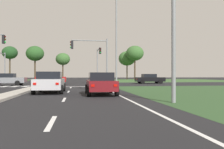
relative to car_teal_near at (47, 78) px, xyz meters
name	(u,v)px	position (x,y,z in m)	size (l,w,h in m)	color
ground_plane	(47,84)	(2.27, -17.40, -0.78)	(200.00, 200.00, 0.00)	black
grass_verge_far_right	(160,80)	(27.77, 7.10, -0.78)	(35.00, 35.00, 0.01)	#385B2D
median_island_near	(5,96)	(2.27, -36.40, -0.71)	(1.20, 22.00, 0.14)	#ADA89E
median_island_far	(60,80)	(2.27, 7.60, -0.71)	(1.20, 36.00, 0.14)	#ADA89E
lane_dash_near	(51,123)	(5.77, -44.29, -0.78)	(0.14, 2.00, 0.01)	silver
lane_dash_second	(64,100)	(5.77, -38.29, -0.78)	(0.14, 2.00, 0.01)	silver
lane_dash_third	(69,92)	(5.77, -32.29, -0.78)	(0.14, 2.00, 0.01)	silver
lane_dash_fourth	(71,88)	(5.77, -26.29, -0.78)	(0.14, 2.00, 0.01)	silver
edge_line_right	(117,94)	(9.12, -35.40, -0.78)	(0.14, 24.00, 0.01)	silver
stop_bar_near	(74,87)	(6.07, -24.40, -0.78)	(6.40, 0.50, 0.01)	silver
crosswalk_bar_third	(5,86)	(-1.83, -22.60, -0.78)	(0.70, 2.80, 0.01)	silver
crosswalk_bar_fourth	(15,86)	(-0.68, -22.60, -0.78)	(0.70, 2.80, 0.01)	silver
crosswalk_bar_fifth	(26,86)	(0.47, -22.60, -0.78)	(0.70, 2.80, 0.01)	silver
car_teal_near	(47,78)	(0.00, 0.00, 0.00)	(1.96, 4.28, 1.53)	#19565B
car_grey_second	(7,79)	(-2.44, -19.60, 0.00)	(4.53, 2.02, 1.53)	slate
car_red_third	(51,78)	(2.56, -15.22, 0.03)	(4.41, 2.06, 1.59)	#A31919
car_silver_fourth	(50,82)	(4.46, -33.22, 0.01)	(2.07, 4.55, 1.55)	#B7B7BC
car_maroon_fifth	(101,83)	(7.99, -35.43, -0.03)	(1.95, 4.17, 1.47)	maroon
car_black_sixth	(150,79)	(17.59, -16.07, -0.01)	(4.48, 2.01, 1.50)	black
traffic_signal_near_right	(94,54)	(8.30, -24.00, 3.04)	(4.36, 0.32, 5.57)	gray
traffic_signal_far_left	(1,61)	(-5.33, -12.52, 2.68)	(0.32, 4.52, 5.00)	gray
traffic_signal_far_right	(98,59)	(9.87, -12.72, 3.25)	(0.32, 5.34, 5.81)	gray
street_lamp_second	(116,35)	(10.86, -24.48, 5.17)	(1.30, 2.41, 10.73)	gray
pedestrian_at_median	(57,76)	(2.52, -4.48, 0.46)	(0.34, 0.34, 1.81)	maroon
treeline_second	(10,53)	(-11.68, 15.02, 6.59)	(4.06, 4.06, 9.16)	#423323
treeline_third	(35,54)	(-4.97, 14.16, 6.39)	(4.78, 4.78, 9.25)	#423323
treeline_fourth	(63,59)	(2.31, 16.21, 5.10)	(4.03, 4.03, 7.63)	#423323
treeline_fifth	(127,58)	(21.48, 18.44, 5.67)	(5.18, 5.18, 8.67)	#423323
treeline_sixth	(135,53)	(22.96, 14.57, 6.90)	(5.14, 5.14, 9.91)	#423323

